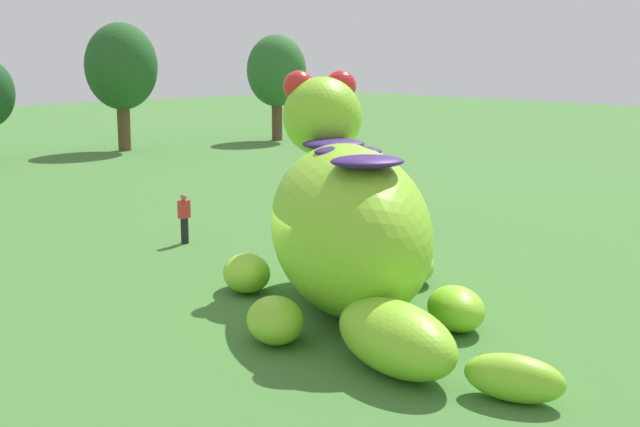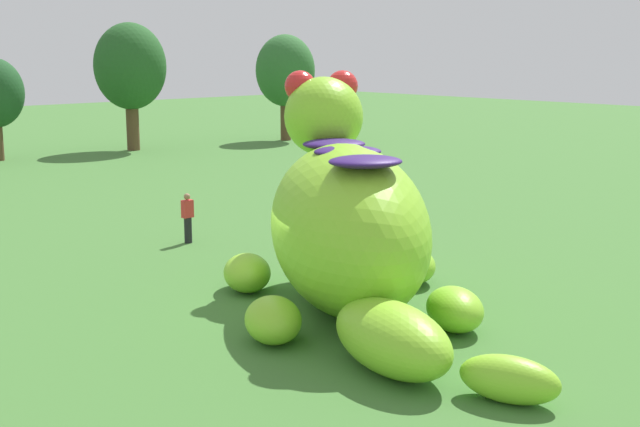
{
  "view_description": "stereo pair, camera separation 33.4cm",
  "coord_description": "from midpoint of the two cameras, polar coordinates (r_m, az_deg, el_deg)",
  "views": [
    {
      "loc": [
        -13.33,
        -15.06,
        6.46
      ],
      "look_at": [
        1.0,
        0.09,
        2.32
      ],
      "focal_mm": 46.39,
      "sensor_mm": 36.0,
      "label": 1
    },
    {
      "loc": [
        -13.09,
        -15.28,
        6.46
      ],
      "look_at": [
        1.0,
        0.09,
        2.32
      ],
      "focal_mm": 46.39,
      "sensor_mm": 36.0,
      "label": 2
    }
  ],
  "objects": [
    {
      "name": "ground_plane",
      "position": [
        21.13,
        -1.39,
        -6.59
      ],
      "size": [
        160.0,
        160.0,
        0.0
      ],
      "primitive_type": "plane",
      "color": "#427533"
    },
    {
      "name": "giant_inflatable_creature",
      "position": [
        20.57,
        2.4,
        -0.86
      ],
      "size": [
        7.98,
        11.44,
        5.9
      ],
      "color": "#8CD12D",
      "rests_on": "ground"
    },
    {
      "name": "tree_centre",
      "position": [
        55.25,
        -12.79,
        9.82
      ],
      "size": [
        4.62,
        4.62,
        8.19
      ],
      "color": "brown",
      "rests_on": "ground"
    },
    {
      "name": "tree_centre_right",
      "position": [
        60.08,
        -2.25,
        9.77
      ],
      "size": [
        4.25,
        4.25,
        7.55
      ],
      "color": "brown",
      "rests_on": "ground"
    },
    {
      "name": "spectator_by_cars",
      "position": [
        28.32,
        -8.78,
        -0.33
      ],
      "size": [
        0.38,
        0.26,
        1.71
      ],
      "color": "black",
      "rests_on": "ground"
    }
  ]
}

